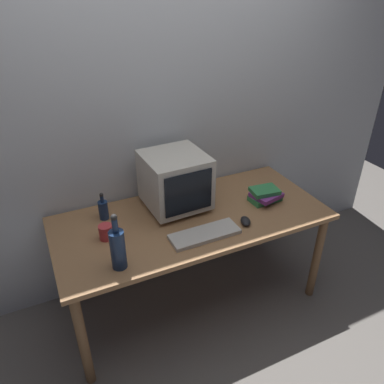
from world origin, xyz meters
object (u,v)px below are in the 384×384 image
at_px(crt_monitor, 175,181).
at_px(computer_mouse, 245,221).
at_px(bottle_short, 103,209).
at_px(mug, 106,232).
at_px(bottle_tall, 118,248).
at_px(book_stack, 265,195).
at_px(keyboard, 205,234).

distance_m(crt_monitor, computer_mouse, 0.51).
bearing_deg(bottle_short, mug, -99.75).
bearing_deg(crt_monitor, mug, -163.29).
relative_size(bottle_tall, book_stack, 1.51).
xyz_separation_m(keyboard, bottle_short, (-0.49, 0.43, 0.06)).
bearing_deg(book_stack, bottle_tall, -168.19).
bearing_deg(keyboard, computer_mouse, 0.47).
bearing_deg(keyboard, crt_monitor, 93.85).
bearing_deg(bottle_tall, keyboard, 5.35).
height_order(crt_monitor, keyboard, crt_monitor).
height_order(crt_monitor, bottle_tall, crt_monitor).
bearing_deg(crt_monitor, computer_mouse, -49.73).
bearing_deg(mug, bottle_tall, -89.76).
relative_size(crt_monitor, computer_mouse, 4.02).
xyz_separation_m(crt_monitor, book_stack, (0.57, -0.20, -0.15)).
xyz_separation_m(book_stack, mug, (-1.07, 0.05, -0.00)).
height_order(crt_monitor, book_stack, crt_monitor).
height_order(bottle_tall, mug, bottle_tall).
relative_size(computer_mouse, bottle_short, 0.54).
relative_size(crt_monitor, keyboard, 0.96).
distance_m(crt_monitor, mug, 0.54).
distance_m(bottle_tall, bottle_short, 0.49).
bearing_deg(crt_monitor, bottle_tall, -139.81).
bearing_deg(bottle_tall, mug, 90.24).
height_order(keyboard, computer_mouse, computer_mouse).
bearing_deg(bottle_short, computer_mouse, -28.97).
relative_size(keyboard, bottle_short, 2.28).
xyz_separation_m(keyboard, bottle_tall, (-0.53, -0.05, 0.11)).
bearing_deg(crt_monitor, bottle_short, 172.47).
distance_m(keyboard, bottle_short, 0.66).
height_order(keyboard, bottle_tall, bottle_tall).
relative_size(keyboard, computer_mouse, 4.20).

